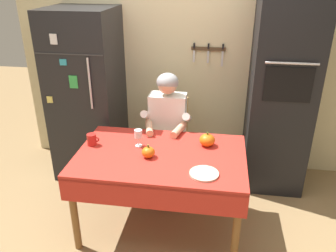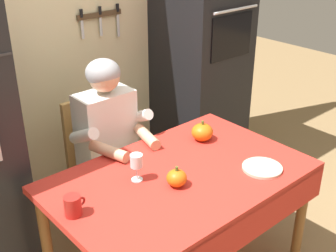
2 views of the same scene
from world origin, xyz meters
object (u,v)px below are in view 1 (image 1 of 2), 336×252
object	(u,v)px
chair_behind_person	(169,137)
pumpkin_large	(207,140)
dining_table	(160,164)
wine_glass	(138,135)
serving_tray	(204,174)
seated_person	(167,125)
coffee_mug	(92,140)
pumpkin_medium	(148,152)
wall_oven	(281,90)
refrigerator	(87,95)

from	to	relation	value
chair_behind_person	pumpkin_large	xyz separation A→B (m)	(0.41, -0.56, 0.28)
dining_table	chair_behind_person	xyz separation A→B (m)	(-0.04, 0.79, -0.14)
wine_glass	serving_tray	bearing A→B (deg)	-32.07
seated_person	coffee_mug	world-z (taller)	seated_person
dining_table	coffee_mug	world-z (taller)	coffee_mug
dining_table	chair_behind_person	world-z (taller)	chair_behind_person
coffee_mug	serving_tray	distance (m)	1.04
coffee_mug	seated_person	bearing A→B (deg)	41.87
chair_behind_person	pumpkin_large	distance (m)	0.76
wine_glass	pumpkin_large	size ratio (longest dim) A/B	1.14
pumpkin_large	serving_tray	bearing A→B (deg)	-89.70
pumpkin_medium	dining_table	bearing A→B (deg)	27.32
wall_oven	dining_table	bearing A→B (deg)	-138.69
pumpkin_large	pumpkin_medium	distance (m)	0.54
seated_person	wine_glass	distance (m)	0.52
coffee_mug	serving_tray	world-z (taller)	coffee_mug
chair_behind_person	refrigerator	bearing A→B (deg)	174.30
chair_behind_person	seated_person	distance (m)	0.29
wall_oven	serving_tray	xyz separation A→B (m)	(-0.68, -1.16, -0.30)
wall_oven	coffee_mug	bearing A→B (deg)	-153.41
serving_tray	dining_table	bearing A→B (deg)	147.61
refrigerator	chair_behind_person	size ratio (longest dim) A/B	1.94
pumpkin_medium	wine_glass	bearing A→B (deg)	124.73
seated_person	pumpkin_medium	bearing A→B (deg)	-94.22
pumpkin_medium	seated_person	bearing A→B (deg)	85.78
coffee_mug	pumpkin_large	distance (m)	1.00
pumpkin_medium	refrigerator	bearing A→B (deg)	132.77
refrigerator	dining_table	world-z (taller)	refrigerator
coffee_mug	pumpkin_large	xyz separation A→B (m)	(0.99, 0.14, 0.00)
dining_table	pumpkin_medium	bearing A→B (deg)	-152.68
wine_glass	serving_tray	world-z (taller)	wine_glass
refrigerator	wall_oven	xyz separation A→B (m)	(2.00, 0.04, 0.15)
pumpkin_large	wall_oven	bearing A→B (deg)	45.70
chair_behind_person	coffee_mug	size ratio (longest dim) A/B	8.54
dining_table	pumpkin_large	world-z (taller)	pumpkin_large
coffee_mug	chair_behind_person	bearing A→B (deg)	50.76
wall_oven	chair_behind_person	bearing A→B (deg)	-173.20
pumpkin_large	dining_table	bearing A→B (deg)	-148.51
seated_person	coffee_mug	xyz separation A→B (m)	(-0.58, -0.52, 0.05)
wine_glass	pumpkin_medium	world-z (taller)	wine_glass
dining_table	wine_glass	xyz separation A→B (m)	(-0.21, 0.13, 0.19)
pumpkin_medium	serving_tray	world-z (taller)	pumpkin_medium
seated_person	wall_oven	bearing A→B (deg)	16.28
refrigerator	pumpkin_large	world-z (taller)	refrigerator
seated_person	coffee_mug	bearing A→B (deg)	-138.13
pumpkin_large	pumpkin_medium	size ratio (longest dim) A/B	1.19
wall_oven	dining_table	xyz separation A→B (m)	(-1.05, -0.92, -0.39)
dining_table	pumpkin_medium	size ratio (longest dim) A/B	12.38
refrigerator	pumpkin_large	size ratio (longest dim) A/B	13.43
refrigerator	pumpkin_medium	bearing A→B (deg)	-47.23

